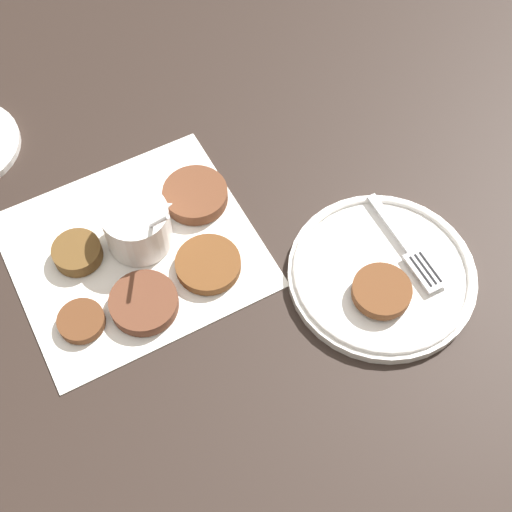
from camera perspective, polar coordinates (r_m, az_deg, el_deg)
ground_plane at (r=0.94m, az=-9.68°, el=1.30°), size 4.00×4.00×0.00m
napkin at (r=0.93m, az=-9.75°, el=0.46°), size 0.33×0.31×0.00m
sauce_bowl at (r=0.91m, az=-9.42°, el=2.28°), size 0.09×0.10×0.12m
fritter_0 at (r=0.95m, az=-4.88°, el=4.88°), size 0.09×0.09×0.02m
fritter_1 at (r=0.93m, az=-14.15°, el=0.40°), size 0.06×0.06×0.02m
fritter_2 at (r=0.90m, az=-3.85°, el=-0.66°), size 0.08×0.08×0.01m
fritter_3 at (r=0.88m, az=-8.96°, el=-3.72°), size 0.08×0.08×0.02m
fritter_4 at (r=0.89m, az=-13.81°, el=-5.08°), size 0.06×0.06×0.01m
serving_plate at (r=0.90m, az=10.04°, el=-1.39°), size 0.24×0.24×0.02m
fritter_on_plate at (r=0.87m, az=10.02°, el=-2.78°), size 0.07×0.07×0.01m
fork at (r=0.91m, az=12.32°, el=0.39°), size 0.03×0.16×0.00m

